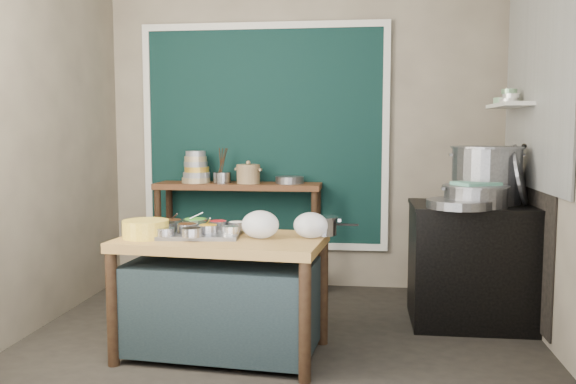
# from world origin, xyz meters

# --- Properties ---
(floor) EXTENTS (3.50, 3.00, 0.02)m
(floor) POSITION_xyz_m (0.00, 0.00, -0.01)
(floor) COLOR black
(floor) RESTS_ON ground
(back_wall) EXTENTS (3.50, 0.02, 2.80)m
(back_wall) POSITION_xyz_m (0.00, 1.51, 1.40)
(back_wall) COLOR gray
(back_wall) RESTS_ON floor
(left_wall) EXTENTS (0.02, 3.00, 2.80)m
(left_wall) POSITION_xyz_m (-1.76, 0.00, 1.40)
(left_wall) COLOR gray
(left_wall) RESTS_ON floor
(right_wall) EXTENTS (0.02, 3.00, 2.80)m
(right_wall) POSITION_xyz_m (1.76, 0.00, 1.40)
(right_wall) COLOR gray
(right_wall) RESTS_ON floor
(curtain_panel) EXTENTS (2.10, 0.02, 1.90)m
(curtain_panel) POSITION_xyz_m (-0.35, 1.47, 1.35)
(curtain_panel) COLOR black
(curtain_panel) RESTS_ON back_wall
(curtain_frame) EXTENTS (2.22, 0.03, 2.02)m
(curtain_frame) POSITION_xyz_m (-0.35, 1.46, 1.35)
(curtain_frame) COLOR beige
(curtain_frame) RESTS_ON back_wall
(tile_panel) EXTENTS (0.02, 1.70, 1.70)m
(tile_panel) POSITION_xyz_m (1.74, 0.55, 1.85)
(tile_panel) COLOR #B2B2AA
(tile_panel) RESTS_ON right_wall
(soot_patch) EXTENTS (0.01, 1.30, 1.30)m
(soot_patch) POSITION_xyz_m (1.74, 0.65, 0.70)
(soot_patch) COLOR black
(soot_patch) RESTS_ON right_wall
(wall_shelf) EXTENTS (0.22, 0.70, 0.03)m
(wall_shelf) POSITION_xyz_m (1.63, 0.85, 1.60)
(wall_shelf) COLOR beige
(wall_shelf) RESTS_ON right_wall
(prep_table) EXTENTS (1.31, 0.83, 0.75)m
(prep_table) POSITION_xyz_m (-0.33, -0.30, 0.38)
(prep_table) COLOR olive
(prep_table) RESTS_ON floor
(back_counter) EXTENTS (1.45, 0.40, 0.95)m
(back_counter) POSITION_xyz_m (-0.55, 1.28, 0.47)
(back_counter) COLOR #532D17
(back_counter) RESTS_ON floor
(stove_block) EXTENTS (0.90, 0.68, 0.85)m
(stove_block) POSITION_xyz_m (1.35, 0.55, 0.42)
(stove_block) COLOR black
(stove_block) RESTS_ON floor
(stove_top) EXTENTS (0.92, 0.69, 0.03)m
(stove_top) POSITION_xyz_m (1.35, 0.55, 0.86)
(stove_top) COLOR black
(stove_top) RESTS_ON stove_block
(condiment_tray) EXTENTS (0.59, 0.44, 0.02)m
(condiment_tray) POSITION_xyz_m (-0.50, -0.27, 0.76)
(condiment_tray) COLOR gray
(condiment_tray) RESTS_ON prep_table
(condiment_bowls) EXTENTS (0.56, 0.44, 0.06)m
(condiment_bowls) POSITION_xyz_m (-0.52, -0.25, 0.80)
(condiment_bowls) COLOR gray
(condiment_bowls) RESTS_ON condiment_tray
(yellow_basin) EXTENTS (0.36, 0.36, 0.11)m
(yellow_basin) POSITION_xyz_m (-0.79, -0.38, 0.80)
(yellow_basin) COLOR gold
(yellow_basin) RESTS_ON prep_table
(saucepan) EXTENTS (0.23, 0.23, 0.12)m
(saucepan) POSITION_xyz_m (0.27, -0.13, 0.81)
(saucepan) COLOR gray
(saucepan) RESTS_ON prep_table
(plastic_bag_a) EXTENTS (0.26, 0.23, 0.17)m
(plastic_bag_a) POSITION_xyz_m (-0.08, -0.32, 0.84)
(plastic_bag_a) COLOR white
(plastic_bag_a) RESTS_ON prep_table
(plastic_bag_b) EXTENTS (0.23, 0.21, 0.16)m
(plastic_bag_b) POSITION_xyz_m (0.22, -0.27, 0.83)
(plastic_bag_b) COLOR white
(plastic_bag_b) RESTS_ON prep_table
(bowl_stack) EXTENTS (0.25, 0.25, 0.28)m
(bowl_stack) POSITION_xyz_m (-0.93, 1.28, 1.07)
(bowl_stack) COLOR tan
(bowl_stack) RESTS_ON back_counter
(utensil_cup) EXTENTS (0.17, 0.17, 0.10)m
(utensil_cup) POSITION_xyz_m (-0.69, 1.26, 1.00)
(utensil_cup) COLOR gray
(utensil_cup) RESTS_ON back_counter
(ceramic_crock) EXTENTS (0.28, 0.28, 0.15)m
(ceramic_crock) POSITION_xyz_m (-0.45, 1.24, 1.02)
(ceramic_crock) COLOR #8A6B4B
(ceramic_crock) RESTS_ON back_counter
(wide_bowl) EXTENTS (0.31, 0.31, 0.06)m
(wide_bowl) POSITION_xyz_m (-0.10, 1.28, 0.98)
(wide_bowl) COLOR gray
(wide_bowl) RESTS_ON back_counter
(stock_pot) EXTENTS (0.61, 0.61, 0.42)m
(stock_pot) POSITION_xyz_m (1.43, 0.62, 1.09)
(stock_pot) COLOR gray
(stock_pot) RESTS_ON stove_top
(pot_lid) EXTENTS (0.24, 0.45, 0.43)m
(pot_lid) POSITION_xyz_m (1.65, 0.55, 1.09)
(pot_lid) COLOR gray
(pot_lid) RESTS_ON stove_top
(steamer) EXTENTS (0.56, 0.56, 0.15)m
(steamer) POSITION_xyz_m (1.32, 0.40, 0.96)
(steamer) COLOR gray
(steamer) RESTS_ON stove_top
(green_cloth) EXTENTS (0.35, 0.32, 0.02)m
(green_cloth) POSITION_xyz_m (1.32, 0.40, 1.04)
(green_cloth) COLOR #519176
(green_cloth) RESTS_ON steamer
(shallow_pan) EXTENTS (0.48, 0.48, 0.06)m
(shallow_pan) POSITION_xyz_m (1.19, 0.30, 0.91)
(shallow_pan) COLOR gray
(shallow_pan) RESTS_ON stove_top
(shelf_bowl_stack) EXTENTS (0.13, 0.13, 0.10)m
(shelf_bowl_stack) POSITION_xyz_m (1.63, 0.85, 1.66)
(shelf_bowl_stack) COLOR silver
(shelf_bowl_stack) RESTS_ON wall_shelf
(shelf_bowl_green) EXTENTS (0.19, 0.19, 0.05)m
(shelf_bowl_green) POSITION_xyz_m (1.63, 1.09, 1.64)
(shelf_bowl_green) COLOR gray
(shelf_bowl_green) RESTS_ON wall_shelf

